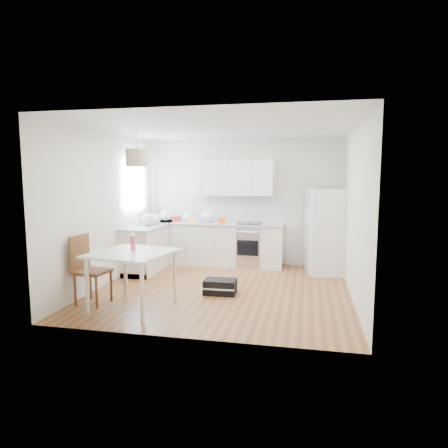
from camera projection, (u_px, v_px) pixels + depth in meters
name	position (u px, v px, depth m)	size (l,w,h in m)	color
floor	(223.00, 289.00, 6.80)	(4.20, 4.20, 0.00)	brown
ceiling	(223.00, 128.00, 6.47)	(4.20, 4.20, 0.00)	white
wall_back	(243.00, 202.00, 8.67)	(4.20, 4.20, 0.00)	silver
wall_left	(107.00, 208.00, 7.06)	(4.20, 4.20, 0.00)	silver
wall_right	(355.00, 213.00, 6.21)	(4.20, 4.20, 0.00)	silver
window_glassblock	(135.00, 184.00, 8.13)	(0.02, 1.00, 1.00)	#BFE0F9
cabinets_back	(213.00, 244.00, 8.62)	(3.00, 0.60, 0.88)	silver
cabinets_left	(150.00, 247.00, 8.28)	(0.60, 1.80, 0.88)	silver
counter_back	(213.00, 223.00, 8.56)	(3.02, 0.64, 0.04)	#A2A5A7
counter_left	(150.00, 225.00, 8.22)	(0.64, 1.82, 0.04)	#A2A5A7
backsplash_back	(216.00, 208.00, 8.81)	(3.00, 0.01, 0.58)	white
backsplash_left	(136.00, 210.00, 8.24)	(0.01, 1.80, 0.58)	white
upper_cabinets	(235.00, 178.00, 8.48)	(1.70, 0.32, 0.75)	silver
range_oven	(250.00, 246.00, 8.45)	(0.50, 0.61, 0.88)	silver
sink	(149.00, 225.00, 8.17)	(0.50, 0.80, 0.16)	silver
refrigerator	(326.00, 231.00, 7.85)	(0.81, 0.84, 1.67)	white
dining_table	(132.00, 258.00, 5.74)	(1.23, 1.23, 0.84)	beige
dining_chair	(93.00, 270.00, 5.99)	(0.44, 0.44, 1.04)	#492A15
drink_bottle	(133.00, 242.00, 5.84)	(0.07, 0.07, 0.26)	#D93C75
gym_bag	(220.00, 287.00, 6.53)	(0.52, 0.34, 0.24)	black
pendant_lamp	(137.00, 158.00, 5.71)	(0.32, 0.32, 0.25)	beige
grocery_bag_a	(166.00, 216.00, 8.77)	(0.27, 0.23, 0.24)	silver
grocery_bag_b	(189.00, 216.00, 8.71)	(0.25, 0.22, 0.23)	silver
grocery_bag_c	(208.00, 216.00, 8.61)	(0.29, 0.24, 0.26)	silver
grocery_bag_d	(155.00, 219.00, 8.36)	(0.22, 0.19, 0.20)	silver
grocery_bag_e	(148.00, 219.00, 8.06)	(0.28, 0.23, 0.25)	silver
snack_orange	(222.00, 220.00, 8.49)	(0.15, 0.09, 0.10)	#FC5116
snack_yellow	(192.00, 220.00, 8.59)	(0.16, 0.10, 0.11)	yellow
snack_red	(177.00, 219.00, 8.72)	(0.17, 0.10, 0.11)	#B72B16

